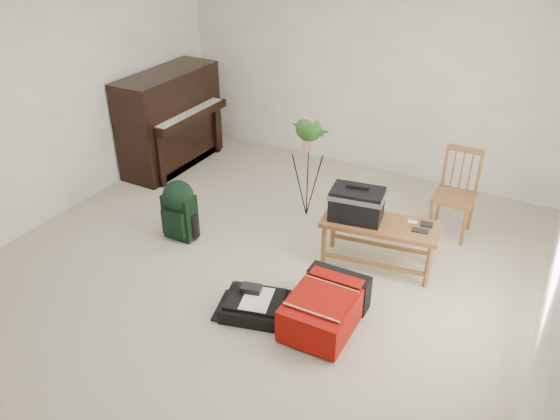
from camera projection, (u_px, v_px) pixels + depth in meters
The scene contains 10 objects.
floor at pixel (252, 272), 5.26m from camera, with size 5.00×5.50×0.01m, color #BFB59A.
wall_back at pixel (366, 73), 6.72m from camera, with size 5.00×0.04×2.50m, color white.
wall_left at pixel (44, 106), 5.68m from camera, with size 0.04×5.50×2.50m, color white.
piano at pixel (171, 122), 7.09m from camera, with size 0.71×1.50×1.25m.
bench at pixel (365, 209), 5.14m from camera, with size 1.15×0.60×0.84m.
dining_chair at pixel (455, 194), 5.68m from camera, with size 0.41×0.41×0.94m.
red_suitcase at pixel (328, 304), 4.59m from camera, with size 0.55×0.79×0.34m.
black_duffel at pixel (255, 305), 4.72m from camera, with size 0.65×0.57×0.23m.
green_backpack at pixel (179, 207), 5.64m from camera, with size 0.33×0.32×0.65m.
flower_stand at pixel (307, 168), 5.93m from camera, with size 0.41×0.41×1.20m.
Camera 1 is at (2.29, -3.58, 3.17)m, focal length 35.00 mm.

